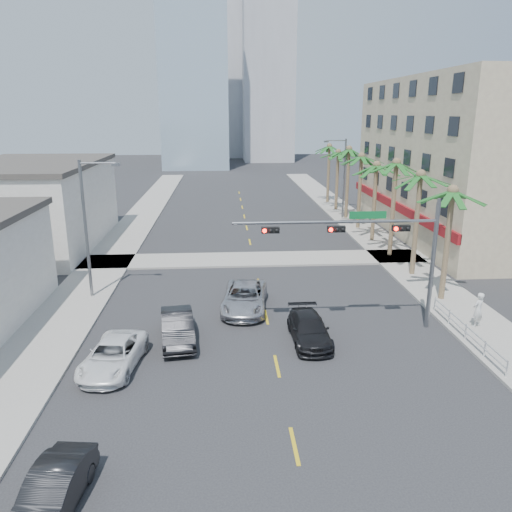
# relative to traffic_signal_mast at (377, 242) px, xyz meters

# --- Properties ---
(ground) EXTENTS (260.00, 260.00, 0.00)m
(ground) POSITION_rel_traffic_signal_mast_xyz_m (-5.78, -7.95, -5.06)
(ground) COLOR #262628
(ground) RESTS_ON ground
(sidewalk_right) EXTENTS (4.00, 120.00, 0.15)m
(sidewalk_right) POSITION_rel_traffic_signal_mast_xyz_m (6.22, 12.05, -4.99)
(sidewalk_right) COLOR gray
(sidewalk_right) RESTS_ON ground
(sidewalk_left) EXTENTS (4.00, 120.00, 0.15)m
(sidewalk_left) POSITION_rel_traffic_signal_mast_xyz_m (-17.78, 12.05, -4.99)
(sidewalk_left) COLOR gray
(sidewalk_left) RESTS_ON ground
(sidewalk_cross) EXTENTS (80.00, 4.00, 0.15)m
(sidewalk_cross) POSITION_rel_traffic_signal_mast_xyz_m (-5.78, 14.05, -4.99)
(sidewalk_cross) COLOR gray
(sidewalk_cross) RESTS_ON ground
(building_right) EXTENTS (15.25, 28.00, 15.00)m
(building_right) POSITION_rel_traffic_signal_mast_xyz_m (16.21, 22.05, 2.43)
(building_right) COLOR tan
(building_right) RESTS_ON ground
(building_left_far) EXTENTS (11.00, 18.00, 7.20)m
(building_left_far) POSITION_rel_traffic_signal_mast_xyz_m (-25.28, 20.05, -1.46)
(building_left_far) COLOR beige
(building_left_far) RESTS_ON ground
(tower_far_left) EXTENTS (14.00, 14.00, 48.00)m
(tower_far_left) POSITION_rel_traffic_signal_mast_xyz_m (-13.78, 87.05, 18.94)
(tower_far_left) COLOR #99B2C6
(tower_far_left) RESTS_ON ground
(tower_far_right) EXTENTS (12.00, 12.00, 60.00)m
(tower_far_right) POSITION_rel_traffic_signal_mast_xyz_m (3.22, 102.05, 24.94)
(tower_far_right) COLOR #ADADB2
(tower_far_right) RESTS_ON ground
(tower_far_center) EXTENTS (16.00, 16.00, 42.00)m
(tower_far_center) POSITION_rel_traffic_signal_mast_xyz_m (-8.78, 117.05, 15.94)
(tower_far_center) COLOR #ADADB2
(tower_far_center) RESTS_ON ground
(traffic_signal_mast) EXTENTS (11.12, 0.54, 7.20)m
(traffic_signal_mast) POSITION_rel_traffic_signal_mast_xyz_m (0.00, 0.00, 0.00)
(traffic_signal_mast) COLOR slate
(traffic_signal_mast) RESTS_ON ground
(palm_tree_0) EXTENTS (4.80, 4.80, 7.80)m
(palm_tree_0) POSITION_rel_traffic_signal_mast_xyz_m (5.82, 4.05, 2.02)
(palm_tree_0) COLOR brown
(palm_tree_0) RESTS_ON ground
(palm_tree_1) EXTENTS (4.80, 4.80, 8.16)m
(palm_tree_1) POSITION_rel_traffic_signal_mast_xyz_m (5.82, 9.25, 2.37)
(palm_tree_1) COLOR brown
(palm_tree_1) RESTS_ON ground
(palm_tree_2) EXTENTS (4.80, 4.80, 8.52)m
(palm_tree_2) POSITION_rel_traffic_signal_mast_xyz_m (5.82, 14.45, 2.72)
(palm_tree_2) COLOR brown
(palm_tree_2) RESTS_ON ground
(palm_tree_3) EXTENTS (4.80, 4.80, 7.80)m
(palm_tree_3) POSITION_rel_traffic_signal_mast_xyz_m (5.82, 19.65, 2.02)
(palm_tree_3) COLOR brown
(palm_tree_3) RESTS_ON ground
(palm_tree_4) EXTENTS (4.80, 4.80, 8.16)m
(palm_tree_4) POSITION_rel_traffic_signal_mast_xyz_m (5.82, 24.85, 2.37)
(palm_tree_4) COLOR brown
(palm_tree_4) RESTS_ON ground
(palm_tree_5) EXTENTS (4.80, 4.80, 8.52)m
(palm_tree_5) POSITION_rel_traffic_signal_mast_xyz_m (5.82, 30.05, 2.72)
(palm_tree_5) COLOR brown
(palm_tree_5) RESTS_ON ground
(palm_tree_6) EXTENTS (4.80, 4.80, 7.80)m
(palm_tree_6) POSITION_rel_traffic_signal_mast_xyz_m (5.82, 35.25, 2.02)
(palm_tree_6) COLOR brown
(palm_tree_6) RESTS_ON ground
(palm_tree_7) EXTENTS (4.80, 4.80, 8.16)m
(palm_tree_7) POSITION_rel_traffic_signal_mast_xyz_m (5.82, 40.45, 2.37)
(palm_tree_7) COLOR brown
(palm_tree_7) RESTS_ON ground
(streetlight_left) EXTENTS (2.55, 0.25, 9.00)m
(streetlight_left) POSITION_rel_traffic_signal_mast_xyz_m (-16.78, 6.05, -0.00)
(streetlight_left) COLOR slate
(streetlight_left) RESTS_ON ground
(streetlight_right) EXTENTS (2.55, 0.25, 9.00)m
(streetlight_right) POSITION_rel_traffic_signal_mast_xyz_m (5.21, 30.05, -0.00)
(streetlight_right) COLOR slate
(streetlight_right) RESTS_ON ground
(guardrail) EXTENTS (0.08, 8.08, 1.00)m
(guardrail) POSITION_rel_traffic_signal_mast_xyz_m (4.52, -1.95, -4.39)
(guardrail) COLOR silver
(guardrail) RESTS_ON ground
(car_parked_mid) EXTENTS (1.88, 4.24, 1.35)m
(car_parked_mid) POSITION_rel_traffic_signal_mast_xyz_m (-13.58, -12.50, -4.39)
(car_parked_mid) COLOR black
(car_parked_mid) RESTS_ON ground
(car_parked_far) EXTENTS (2.93, 5.22, 1.38)m
(car_parked_far) POSITION_rel_traffic_signal_mast_xyz_m (-13.58, -3.66, -4.37)
(car_parked_far) COLOR white
(car_parked_far) RESTS_ON ground
(car_lane_left) EXTENTS (2.27, 4.94, 1.57)m
(car_lane_left) POSITION_rel_traffic_signal_mast_xyz_m (-10.78, -0.86, -4.28)
(car_lane_left) COLOR black
(car_lane_left) RESTS_ON ground
(car_lane_center) EXTENTS (3.25, 5.92, 1.57)m
(car_lane_center) POSITION_rel_traffic_signal_mast_xyz_m (-7.02, 3.32, -4.28)
(car_lane_center) COLOR #BCBBC0
(car_lane_center) RESTS_ON ground
(car_lane_right) EXTENTS (2.01, 4.77, 1.38)m
(car_lane_right) POSITION_rel_traffic_signal_mast_xyz_m (-3.78, -1.33, -4.37)
(car_lane_right) COLOR black
(car_lane_right) RESTS_ON ground
(pedestrian) EXTENTS (0.88, 0.78, 2.01)m
(pedestrian) POSITION_rel_traffic_signal_mast_xyz_m (5.91, -0.40, -3.91)
(pedestrian) COLOR silver
(pedestrian) RESTS_ON sidewalk_right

